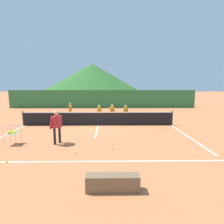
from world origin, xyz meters
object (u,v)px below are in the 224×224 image
object	(u,v)px
student_3	(126,111)
tennis_ball_4	(81,127)
ball_cart	(12,133)
tennis_ball_7	(92,127)
tennis_ball_9	(112,139)
tennis_ball_0	(7,162)
tennis_ball_6	(92,127)
tennis_ball_3	(48,131)
courtside_bench	(113,183)
student_1	(99,110)
instructor	(57,124)
tennis_ball_2	(75,152)
student_0	(70,109)
tennis_ball_5	(41,160)
tennis_ball_8	(112,149)
student_2	(112,110)
tennis_net	(98,118)

from	to	relation	value
student_3	tennis_ball_4	bearing A→B (deg)	-144.55
ball_cart	tennis_ball_7	size ratio (longest dim) A/B	13.22
tennis_ball_4	tennis_ball_9	size ratio (longest dim) A/B	1.00
tennis_ball_0	tennis_ball_6	world-z (taller)	same
tennis_ball_3	ball_cart	bearing A→B (deg)	-110.52
tennis_ball_3	courtside_bench	xyz separation A→B (m)	(3.96, -6.61, 0.20)
student_3	student_1	bearing A→B (deg)	164.45
instructor	tennis_ball_6	world-z (taller)	instructor
tennis_ball_2	student_0	bearing A→B (deg)	102.94
instructor	tennis_ball_5	distance (m)	2.38
student_0	courtside_bench	distance (m)	11.54
ball_cart	tennis_ball_5	xyz separation A→B (m)	(2.15, -2.11, -0.56)
ball_cart	tennis_ball_2	size ratio (longest dim) A/B	13.22
student_1	courtside_bench	world-z (taller)	student_1
instructor	courtside_bench	distance (m)	5.03
tennis_ball_0	tennis_ball_8	distance (m)	4.27
tennis_ball_9	tennis_ball_2	bearing A→B (deg)	-129.44
student_0	student_3	world-z (taller)	student_0
instructor	student_0	bearing A→B (deg)	96.20
tennis_ball_5	tennis_ball_8	distance (m)	3.07
student_2	student_3	bearing A→B (deg)	-18.81
student_3	tennis_ball_8	world-z (taller)	student_3
tennis_ball_4	tennis_ball_9	distance (m)	3.64
tennis_ball_7	tennis_ball_6	bearing A→B (deg)	-105.35
tennis_ball_0	tennis_ball_5	xyz separation A→B (m)	(1.26, 0.10, 0.00)
student_1	tennis_ball_0	bearing A→B (deg)	-109.22
instructor	tennis_ball_9	xyz separation A→B (m)	(2.73, 0.60, -0.97)
tennis_net	tennis_ball_4	xyz separation A→B (m)	(-1.17, -0.54, -0.47)
tennis_net	tennis_ball_3	size ratio (longest dim) A/B	159.58
tennis_ball_5	tennis_ball_8	xyz separation A→B (m)	(2.78, 1.29, 0.00)
tennis_ball_7	tennis_ball_0	bearing A→B (deg)	-115.72
tennis_ball_8	ball_cart	bearing A→B (deg)	170.50
tennis_ball_2	student_1	bearing A→B (deg)	85.37
tennis_ball_5	student_0	bearing A→B (deg)	94.43
student_0	student_1	bearing A→B (deg)	-6.06
tennis_ball_3	student_0	bearing A→B (deg)	83.22
tennis_net	student_0	distance (m)	3.73
tennis_ball_3	tennis_ball_2	bearing A→B (deg)	-57.51
tennis_ball_8	tennis_net	bearing A→B (deg)	100.45
tennis_ball_5	tennis_ball_8	bearing A→B (deg)	24.84
instructor	tennis_ball_4	world-z (taller)	instructor
tennis_ball_2	tennis_ball_4	distance (m)	4.95
student_0	ball_cart	size ratio (longest dim) A/B	1.50
student_1	student_3	distance (m)	2.28
tennis_ball_9	courtside_bench	bearing A→B (deg)	-90.50
student_2	tennis_ball_5	size ratio (longest dim) A/B	19.12
ball_cart	tennis_ball_9	xyz separation A→B (m)	(4.93, 0.66, -0.56)
student_3	student_2	bearing A→B (deg)	161.19
tennis_ball_0	tennis_ball_3	world-z (taller)	same
tennis_ball_7	courtside_bench	xyz separation A→B (m)	(1.23, -7.65, 0.20)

